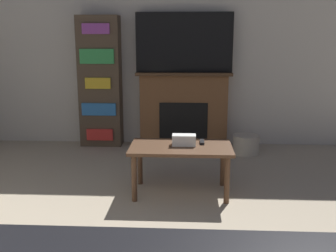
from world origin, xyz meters
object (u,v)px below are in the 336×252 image
at_px(coffee_table, 181,153).
at_px(storage_basket, 246,144).
at_px(fireplace, 184,109).
at_px(bookshelf, 100,82).
at_px(tv, 184,42).

xyz_separation_m(coffee_table, storage_basket, (0.81, 1.36, -0.28)).
height_order(fireplace, bookshelf, bookshelf).
relative_size(coffee_table, bookshelf, 0.55).
height_order(tv, bookshelf, tv).
bearing_deg(fireplace, bookshelf, -178.86).
bearing_deg(tv, storage_basket, -22.80).
bearing_deg(tv, bookshelf, -179.87).
bearing_deg(bookshelf, coffee_table, -56.44).
xyz_separation_m(fireplace, tv, (0.00, -0.02, 0.88)).
distance_m(tv, coffee_table, 1.96).
xyz_separation_m(tv, storage_basket, (0.81, -0.34, -1.27)).
relative_size(tv, bookshelf, 0.73).
bearing_deg(coffee_table, storage_basket, 59.24).
bearing_deg(coffee_table, tv, 89.95).
relative_size(fireplace, coffee_table, 1.34).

